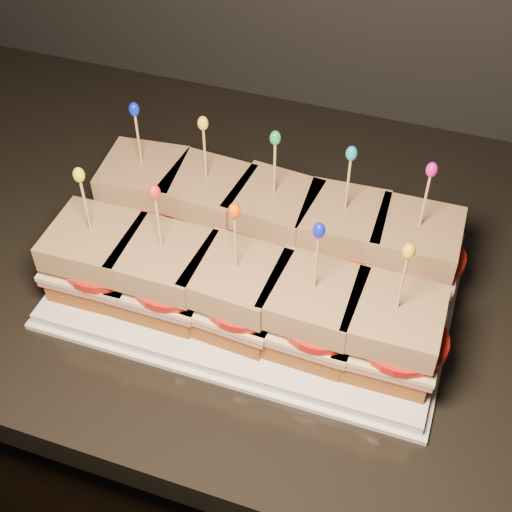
% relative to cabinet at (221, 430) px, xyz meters
% --- Properties ---
extents(cabinet, '(2.40, 0.62, 0.87)m').
position_rel_cabinet_xyz_m(cabinet, '(0.00, 0.00, 0.00)').
color(cabinet, black).
rests_on(cabinet, ground).
extents(granite_slab, '(2.44, 0.66, 0.04)m').
position_rel_cabinet_xyz_m(granite_slab, '(0.00, -0.00, 0.45)').
color(granite_slab, black).
rests_on(granite_slab, cabinet).
extents(platter, '(0.43, 0.27, 0.02)m').
position_rel_cabinet_xyz_m(platter, '(0.09, -0.08, 0.48)').
color(platter, white).
rests_on(platter, granite_slab).
extents(platter_rim, '(0.44, 0.28, 0.01)m').
position_rel_cabinet_xyz_m(platter_rim, '(0.09, -0.08, 0.47)').
color(platter_rim, white).
rests_on(platter_rim, granite_slab).
extents(sandwich_0_bread_bot, '(0.10, 0.10, 0.03)m').
position_rel_cabinet_xyz_m(sandwich_0_bread_bot, '(-0.07, -0.02, 0.50)').
color(sandwich_0_bread_bot, '#5D320E').
rests_on(sandwich_0_bread_bot, platter).
extents(sandwich_0_ham, '(0.11, 0.11, 0.01)m').
position_rel_cabinet_xyz_m(sandwich_0_ham, '(-0.07, -0.02, 0.52)').
color(sandwich_0_ham, '#B55354').
rests_on(sandwich_0_ham, sandwich_0_bread_bot).
extents(sandwich_0_cheese, '(0.11, 0.11, 0.01)m').
position_rel_cabinet_xyz_m(sandwich_0_cheese, '(-0.07, -0.02, 0.53)').
color(sandwich_0_cheese, beige).
rests_on(sandwich_0_cheese, sandwich_0_ham).
extents(sandwich_0_tomato, '(0.09, 0.09, 0.01)m').
position_rel_cabinet_xyz_m(sandwich_0_tomato, '(-0.06, -0.02, 0.53)').
color(sandwich_0_tomato, red).
rests_on(sandwich_0_tomato, sandwich_0_cheese).
extents(sandwich_0_bread_top, '(0.10, 0.10, 0.03)m').
position_rel_cabinet_xyz_m(sandwich_0_bread_top, '(-0.07, -0.02, 0.55)').
color(sandwich_0_bread_top, '#54230B').
rests_on(sandwich_0_bread_top, sandwich_0_tomato).
extents(sandwich_0_pick, '(0.00, 0.00, 0.09)m').
position_rel_cabinet_xyz_m(sandwich_0_pick, '(-0.07, -0.02, 0.60)').
color(sandwich_0_pick, tan).
rests_on(sandwich_0_pick, sandwich_0_bread_top).
extents(sandwich_0_frill, '(0.01, 0.01, 0.02)m').
position_rel_cabinet_xyz_m(sandwich_0_frill, '(-0.07, -0.02, 0.64)').
color(sandwich_0_frill, '#0A1FD8').
rests_on(sandwich_0_frill, sandwich_0_pick).
extents(sandwich_1_bread_bot, '(0.10, 0.10, 0.03)m').
position_rel_cabinet_xyz_m(sandwich_1_bread_bot, '(0.01, -0.02, 0.50)').
color(sandwich_1_bread_bot, '#5D320E').
rests_on(sandwich_1_bread_bot, platter).
extents(sandwich_1_ham, '(0.11, 0.10, 0.01)m').
position_rel_cabinet_xyz_m(sandwich_1_ham, '(0.01, -0.02, 0.52)').
color(sandwich_1_ham, '#B55354').
rests_on(sandwich_1_ham, sandwich_1_bread_bot).
extents(sandwich_1_cheese, '(0.11, 0.10, 0.01)m').
position_rel_cabinet_xyz_m(sandwich_1_cheese, '(0.01, -0.02, 0.53)').
color(sandwich_1_cheese, beige).
rests_on(sandwich_1_cheese, sandwich_1_ham).
extents(sandwich_1_tomato, '(0.09, 0.09, 0.01)m').
position_rel_cabinet_xyz_m(sandwich_1_tomato, '(0.02, -0.02, 0.53)').
color(sandwich_1_tomato, red).
rests_on(sandwich_1_tomato, sandwich_1_cheese).
extents(sandwich_1_bread_top, '(0.10, 0.10, 0.03)m').
position_rel_cabinet_xyz_m(sandwich_1_bread_top, '(0.01, -0.02, 0.55)').
color(sandwich_1_bread_top, '#54230B').
rests_on(sandwich_1_bread_top, sandwich_1_tomato).
extents(sandwich_1_pick, '(0.00, 0.00, 0.09)m').
position_rel_cabinet_xyz_m(sandwich_1_pick, '(0.01, -0.02, 0.60)').
color(sandwich_1_pick, tan).
rests_on(sandwich_1_pick, sandwich_1_bread_top).
extents(sandwich_1_frill, '(0.01, 0.01, 0.02)m').
position_rel_cabinet_xyz_m(sandwich_1_frill, '(0.01, -0.02, 0.64)').
color(sandwich_1_frill, yellow).
rests_on(sandwich_1_frill, sandwich_1_pick).
extents(sandwich_2_bread_bot, '(0.10, 0.10, 0.03)m').
position_rel_cabinet_xyz_m(sandwich_2_bread_bot, '(0.09, -0.02, 0.50)').
color(sandwich_2_bread_bot, '#5D320E').
rests_on(sandwich_2_bread_bot, platter).
extents(sandwich_2_ham, '(0.11, 0.10, 0.01)m').
position_rel_cabinet_xyz_m(sandwich_2_ham, '(0.09, -0.02, 0.52)').
color(sandwich_2_ham, '#B55354').
rests_on(sandwich_2_ham, sandwich_2_bread_bot).
extents(sandwich_2_cheese, '(0.11, 0.11, 0.01)m').
position_rel_cabinet_xyz_m(sandwich_2_cheese, '(0.09, -0.02, 0.53)').
color(sandwich_2_cheese, beige).
rests_on(sandwich_2_cheese, sandwich_2_ham).
extents(sandwich_2_tomato, '(0.09, 0.09, 0.01)m').
position_rel_cabinet_xyz_m(sandwich_2_tomato, '(0.10, -0.02, 0.53)').
color(sandwich_2_tomato, red).
rests_on(sandwich_2_tomato, sandwich_2_cheese).
extents(sandwich_2_bread_top, '(0.10, 0.10, 0.03)m').
position_rel_cabinet_xyz_m(sandwich_2_bread_top, '(0.09, -0.02, 0.55)').
color(sandwich_2_bread_top, '#54230B').
rests_on(sandwich_2_bread_top, sandwich_2_tomato).
extents(sandwich_2_pick, '(0.00, 0.00, 0.09)m').
position_rel_cabinet_xyz_m(sandwich_2_pick, '(0.09, -0.02, 0.60)').
color(sandwich_2_pick, tan).
rests_on(sandwich_2_pick, sandwich_2_bread_top).
extents(sandwich_2_frill, '(0.01, 0.01, 0.02)m').
position_rel_cabinet_xyz_m(sandwich_2_frill, '(0.09, -0.02, 0.64)').
color(sandwich_2_frill, green).
rests_on(sandwich_2_frill, sandwich_2_pick).
extents(sandwich_3_bread_bot, '(0.09, 0.09, 0.03)m').
position_rel_cabinet_xyz_m(sandwich_3_bread_bot, '(0.17, -0.02, 0.50)').
color(sandwich_3_bread_bot, '#5D320E').
rests_on(sandwich_3_bread_bot, platter).
extents(sandwich_3_ham, '(0.10, 0.10, 0.01)m').
position_rel_cabinet_xyz_m(sandwich_3_ham, '(0.17, -0.02, 0.52)').
color(sandwich_3_ham, '#B55354').
rests_on(sandwich_3_ham, sandwich_3_bread_bot).
extents(sandwich_3_cheese, '(0.11, 0.10, 0.01)m').
position_rel_cabinet_xyz_m(sandwich_3_cheese, '(0.17, -0.02, 0.53)').
color(sandwich_3_cheese, beige).
rests_on(sandwich_3_cheese, sandwich_3_ham).
extents(sandwich_3_tomato, '(0.09, 0.09, 0.01)m').
position_rel_cabinet_xyz_m(sandwich_3_tomato, '(0.19, -0.02, 0.53)').
color(sandwich_3_tomato, red).
rests_on(sandwich_3_tomato, sandwich_3_cheese).
extents(sandwich_3_bread_top, '(0.10, 0.10, 0.03)m').
position_rel_cabinet_xyz_m(sandwich_3_bread_top, '(0.17, -0.02, 0.55)').
color(sandwich_3_bread_top, '#54230B').
rests_on(sandwich_3_bread_top, sandwich_3_tomato).
extents(sandwich_3_pick, '(0.00, 0.00, 0.09)m').
position_rel_cabinet_xyz_m(sandwich_3_pick, '(0.17, -0.02, 0.60)').
color(sandwich_3_pick, tan).
rests_on(sandwich_3_pick, sandwich_3_bread_top).
extents(sandwich_3_frill, '(0.01, 0.01, 0.02)m').
position_rel_cabinet_xyz_m(sandwich_3_frill, '(0.17, -0.02, 0.64)').
color(sandwich_3_frill, '#1297BB').
rests_on(sandwich_3_frill, sandwich_3_pick).
extents(sandwich_4_bread_bot, '(0.09, 0.09, 0.03)m').
position_rel_cabinet_xyz_m(sandwich_4_bread_bot, '(0.26, -0.02, 0.50)').
color(sandwich_4_bread_bot, '#5D320E').
rests_on(sandwich_4_bread_bot, platter).
extents(sandwich_4_ham, '(0.10, 0.10, 0.01)m').
position_rel_cabinet_xyz_m(sandwich_4_ham, '(0.26, -0.02, 0.52)').
color(sandwich_4_ham, '#B55354').
rests_on(sandwich_4_ham, sandwich_4_bread_bot).
extents(sandwich_4_cheese, '(0.10, 0.10, 0.01)m').
position_rel_cabinet_xyz_m(sandwich_4_cheese, '(0.26, -0.02, 0.53)').
color(sandwich_4_cheese, beige).
rests_on(sandwich_4_cheese, sandwich_4_ham).
extents(sandwich_4_tomato, '(0.09, 0.09, 0.01)m').
position_rel_cabinet_xyz_m(sandwich_4_tomato, '(0.27, -0.02, 0.53)').
color(sandwich_4_tomato, red).
rests_on(sandwich_4_tomato, sandwich_4_cheese).
extents(sandwich_4_bread_top, '(0.09, 0.09, 0.03)m').
position_rel_cabinet_xyz_m(sandwich_4_bread_top, '(0.26, -0.02, 0.55)').
color(sandwich_4_bread_top, '#54230B').
rests_on(sandwich_4_bread_top, sandwich_4_tomato).
extents(sandwich_4_pick, '(0.00, 0.00, 0.09)m').
position_rel_cabinet_xyz_m(sandwich_4_pick, '(0.26, -0.02, 0.60)').
color(sandwich_4_pick, tan).
rests_on(sandwich_4_pick, sandwich_4_bread_top).
extents(sandwich_4_frill, '(0.01, 0.01, 0.02)m').
position_rel_cabinet_xyz_m(sandwich_4_frill, '(0.26, -0.02, 0.64)').
color(sandwich_4_frill, '#D00F94').
rests_on(sandwich_4_frill, sandwich_4_pick).
extents(sandwich_5_bread_bot, '(0.09, 0.09, 0.03)m').
position_rel_cabinet_xyz_m(sandwich_5_bread_bot, '(-0.07, -0.14, 0.50)').
color(sandwich_5_bread_bot, '#5D320E').
rests_on(sandwich_5_bread_bot, platter).
extents(sandwich_5_ham, '(0.10, 0.10, 0.01)m').
position_rel_cabinet_xyz_m(sandwich_5_ham, '(-0.07, -0.14, 0.52)').
color(sandwich_5_ham, '#B55354').
rests_on(sandwich_5_ham, sandwich_5_bread_bot).
extents(sandwich_5_cheese, '(0.10, 0.10, 0.01)m').
position_rel_cabinet_xyz_m(sandwich_5_cheese, '(-0.07, -0.14, 0.53)').
color(sandwich_5_cheese, beige).
rests_on(sandwich_5_cheese, sandwich_5_ham).
extents(sandwich_5_tomato, '(0.09, 0.09, 0.01)m').
position_rel_cabinet_xyz_m(sandwich_5_tomato, '(-0.06, -0.14, 0.53)').
color(sandwich_5_tomato, red).
rests_on(sandwich_5_tomato, sandwich_5_cheese).
extents(sandwich_5_bread_top, '(0.09, 0.09, 0.03)m').
position_rel_cabinet_xyz_m(sandwich_5_bread_top, '(-0.07, -0.14, 0.55)').
color(sandwich_5_bread_top, '#54230B').
rests_on(sandwich_5_bread_top, sandwich_5_tomato).
extents(sandwich_5_pick, '(0.00, 0.00, 0.09)m').
position_rel_cabinet_xyz_m(sandwich_5_pick, '(-0.07, -0.14, 0.60)').
color(sandwich_5_pick, tan).
rests_on(sandwich_5_pick, sandwich_5_bread_top).
extents(sandwich_5_frill, '(0.01, 0.01, 0.02)m').
position_rel_cabinet_xyz_m(sandwich_5_frill, '(-0.07, -0.14, 0.64)').
color(sandwich_5_frill, '#E3EC11').
rests_on(sandwich_5_frill, sandwich_5_pick).
extents(sandwich_6_bread_bot, '(0.09, 0.09, 0.03)m').
position_rel_cabinet_xyz_m(sandwich_6_bread_bot, '(0.01, -0.14, 0.50)').
color(sandwich_6_bread_bot, '#5D320E').
rests_on(sandwich_6_bread_bot, platter).
extents(sandwich_6_ham, '(0.10, 0.10, 0.01)m').
position_rel_cabinet_xyz_m(sandwich_6_ham, '(0.01, -0.14, 0.52)').
color(sandwich_6_ham, '#B55354').
rests_on(sandwich_6_ham, sandwich_6_bread_bot).
extents(sandwich_6_cheese, '(0.10, 0.10, 0.01)m').
position_rel_cabinet_xyz_m(sandwich_6_cheese, '(0.01, -0.14, 0.53)').
color(sandwich_6_cheese, beige).
rests_on(sandwich_6_cheese, sandwich_6_ham).
extents(sandwich_6_tomato, '(0.09, 0.09, 0.01)m').
position_rel_cabinet_xyz_m(sandwich_6_tomato, '(0.02, -0.14, 0.53)').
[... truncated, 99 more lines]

